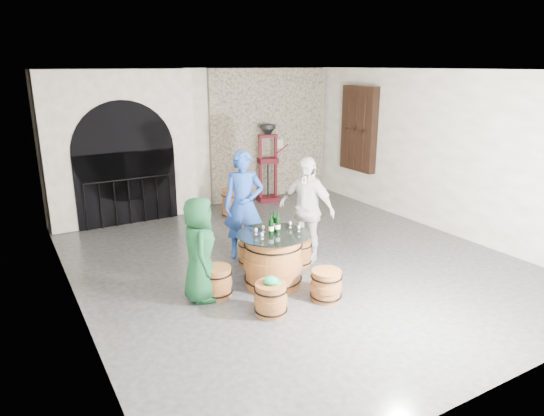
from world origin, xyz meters
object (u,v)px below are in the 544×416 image
corking_press (268,157)px  wine_bottle_right (274,223)px  person_white (306,209)px  side_barrel (233,204)px  barrel_table (273,260)px  barrel_stool_right (298,252)px  person_green (199,250)px  wine_bottle_left (271,226)px  barrel_stool_left (217,282)px  wine_bottle_center (278,225)px  barrel_stool_near_left (271,299)px  person_blue (244,205)px  barrel_stool_far (252,252)px  barrel_stool_near_right (326,285)px

corking_press → wine_bottle_right: bearing=-108.2°
person_white → side_barrel: 2.82m
barrel_table → barrel_stool_right: barrel_table is taller
person_green → wine_bottle_left: (1.09, -0.15, 0.21)m
barrel_stool_left → person_green: 0.59m
person_white → wine_bottle_right: 1.07m
person_green → wine_bottle_center: 1.23m
corking_press → barrel_table: bearing=-108.4°
barrel_stool_near_left → barrel_table: bearing=57.7°
person_green → barrel_stool_left: bearing=-78.1°
wine_bottle_center → corking_press: bearing=62.0°
person_blue → wine_bottle_center: (-0.06, -1.25, 0.02)m
barrel_stool_right → side_barrel: 2.92m
barrel_stool_right → person_blue: person_blue is taller
barrel_stool_far → side_barrel: 2.62m
person_blue → side_barrel: person_blue is taller
wine_bottle_left → barrel_table: bearing=27.2°
barrel_table → person_blue: bearing=83.7°
person_white → corking_press: size_ratio=0.96×
barrel_stool_far → side_barrel: bearing=71.2°
wine_bottle_center → side_barrel: (0.87, 3.38, -0.64)m
wine_bottle_right → barrel_stool_right: bearing=28.0°
wine_bottle_right → barrel_stool_near_right: bearing=-69.3°
barrel_stool_right → barrel_stool_near_left: 1.76m
barrel_stool_left → person_blue: bearing=47.9°
barrel_stool_near_right → person_blue: (-0.28, 2.05, 0.73)m
barrel_table → wine_bottle_right: wine_bottle_right is taller
barrel_stool_near_right → corking_press: bearing=69.2°
person_white → barrel_stool_far: bearing=-132.0°
barrel_table → barrel_stool_right: size_ratio=2.36×
wine_bottle_center → person_white: bearing=33.5°
barrel_stool_left → barrel_stool_near_right: 1.60m
barrel_stool_right → wine_bottle_right: 1.09m
wine_bottle_right → corking_press: corking_press is taller
barrel_stool_left → wine_bottle_left: wine_bottle_left is taller
wine_bottle_right → side_barrel: (0.87, 3.28, -0.64)m
barrel_stool_left → barrel_stool_right: (1.67, 0.37, 0.00)m
wine_bottle_center → corking_press: corking_press is taller
barrel_stool_far → person_blue: (0.04, 0.35, 0.73)m
barrel_stool_right → wine_bottle_left: (-0.82, -0.50, 0.75)m
barrel_stool_far → corking_press: (2.24, 3.35, 0.88)m
wine_bottle_right → person_white: bearing=28.9°
barrel_stool_far → side_barrel: side_barrel is taller
barrel_stool_left → side_barrel: 3.76m
barrel_stool_right → person_blue: (-0.63, 0.78, 0.73)m
barrel_stool_right → barrel_stool_near_right: size_ratio=1.00×
person_blue → person_white: bearing=-4.6°
barrel_table → person_blue: size_ratio=0.58×
barrel_stool_far → barrel_stool_right: size_ratio=1.00×
barrel_stool_right → person_green: size_ratio=0.30×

